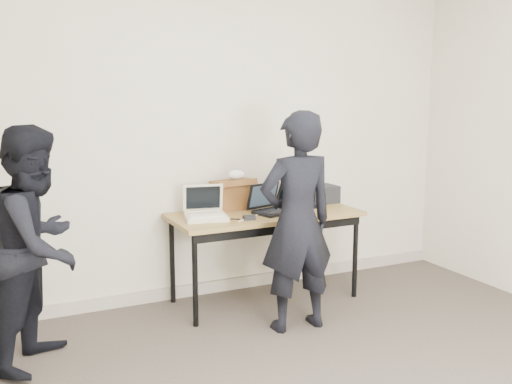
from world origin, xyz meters
TOP-DOWN VIEW (x-y plane):
  - room at (0.00, 0.00)m, footprint 4.60×4.60m
  - desk at (0.32, 1.89)m, footprint 1.51×0.67m
  - laptop_beige at (-0.18, 1.91)m, footprint 0.36×0.35m
  - laptop_center at (0.36, 1.89)m, footprint 0.36×0.36m
  - laptop_right at (0.74, 2.08)m, footprint 0.47×0.46m
  - leather_satchel at (0.14, 2.12)m, footprint 0.38×0.23m
  - tissue at (0.17, 2.13)m, footprint 0.15×0.12m
  - equipment_box at (0.95, 2.09)m, footprint 0.26×0.22m
  - power_brick at (0.10, 1.73)m, footprint 0.09×0.06m
  - cables at (0.37, 1.90)m, footprint 1.15×0.48m
  - person_typist at (0.27, 1.31)m, footprint 0.57×0.37m
  - person_observer at (-1.39, 1.54)m, footprint 0.85×0.90m
  - baseboard at (0.00, 2.23)m, footprint 4.50×0.03m

SIDE VIEW (x-z plane):
  - baseboard at x=0.00m, z-range 0.00..0.10m
  - desk at x=0.32m, z-range 0.30..1.02m
  - cables at x=0.37m, z-range 0.72..0.73m
  - power_brick at x=0.10m, z-range 0.72..0.75m
  - person_observer at x=-1.39m, z-range 0.00..1.47m
  - laptop_beige at x=-0.18m, z-range 0.65..0.89m
  - person_typist at x=0.27m, z-range 0.00..1.54m
  - laptop_center at x=0.36m, z-range 0.66..0.89m
  - laptop_right at x=0.74m, z-range 0.65..0.91m
  - equipment_box at x=0.95m, z-range 0.72..0.87m
  - leather_satchel at x=0.14m, z-range 0.72..0.97m
  - tissue at x=0.17m, z-range 0.97..1.04m
  - room at x=0.00m, z-range -0.05..2.75m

